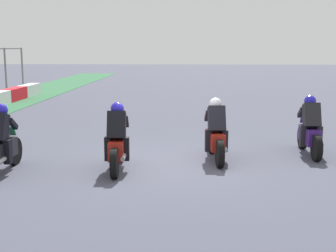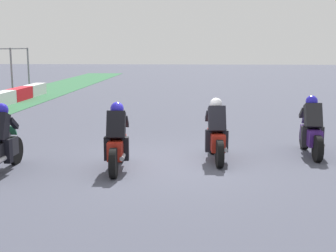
# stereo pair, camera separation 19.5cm
# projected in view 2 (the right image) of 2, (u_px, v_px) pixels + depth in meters

# --- Properties ---
(ground_plane) EXTENTS (120.00, 120.00, 0.00)m
(ground_plane) POSITION_uv_depth(u_px,v_px,m) (167.00, 163.00, 10.84)
(ground_plane) COLOR #444756
(rider_lane_a) EXTENTS (2.04, 0.54, 1.51)m
(rider_lane_a) POSITION_uv_depth(u_px,v_px,m) (311.00, 131.00, 11.56)
(rider_lane_a) COLOR black
(rider_lane_a) RESTS_ON ground_plane
(rider_lane_b) EXTENTS (2.04, 0.55, 1.51)m
(rider_lane_b) POSITION_uv_depth(u_px,v_px,m) (216.00, 135.00, 11.03)
(rider_lane_b) COLOR black
(rider_lane_b) RESTS_ON ground_plane
(rider_lane_c) EXTENTS (2.04, 0.55, 1.51)m
(rider_lane_c) POSITION_uv_depth(u_px,v_px,m) (117.00, 142.00, 10.21)
(rider_lane_c) COLOR black
(rider_lane_c) RESTS_ON ground_plane
(rider_lane_d) EXTENTS (2.04, 0.54, 1.51)m
(rider_lane_d) POSITION_uv_depth(u_px,v_px,m) (1.00, 144.00, 9.99)
(rider_lane_d) COLOR black
(rider_lane_d) RESTS_ON ground_plane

